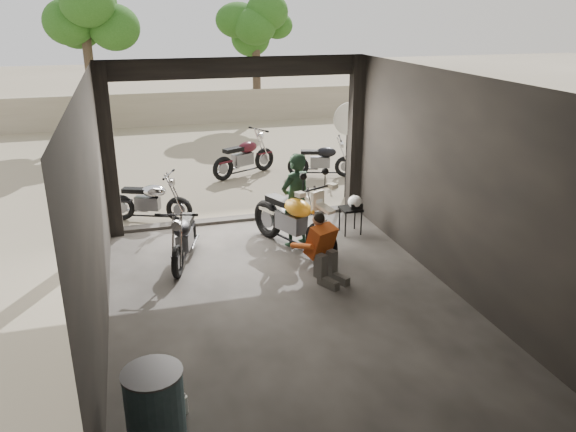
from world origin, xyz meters
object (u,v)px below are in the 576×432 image
left_bike (184,233)px  outside_bike_a (149,197)px  outside_bike_b (244,154)px  mechanic (326,251)px  outside_bike_c (322,157)px  helmet (355,202)px  oil_drum (155,411)px  main_bike (293,215)px  stool (351,211)px  sign_post (348,135)px  rider (296,200)px

left_bike → outside_bike_a: (-0.45, 2.12, -0.00)m
outside_bike_b → mechanic: outside_bike_b is taller
outside_bike_c → helmet: (-0.69, -3.83, 0.14)m
outside_bike_a → oil_drum: 6.40m
oil_drum → outside_bike_b: bearing=73.1°
main_bike → mechanic: 1.37m
stool → oil_drum: oil_drum is taller
stool → main_bike: bearing=-161.7°
left_bike → outside_bike_b: outside_bike_b is taller
mechanic → oil_drum: (-2.75, -2.89, -0.10)m
stool → sign_post: sign_post is taller
rider → left_bike: bearing=-19.8°
outside_bike_c → oil_drum: size_ratio=1.74×
main_bike → helmet: (1.31, 0.37, -0.00)m
main_bike → outside_bike_a: 3.18m
helmet → rider: bearing=-148.1°
outside_bike_b → mechanic: (-0.02, -6.23, -0.04)m
rider → sign_post: sign_post is taller
oil_drum → stool: bearing=50.3°
left_bike → oil_drum: left_bike is taller
outside_bike_b → rider: bearing=152.5°
stool → helmet: size_ratio=1.90×
main_bike → outside_bike_a: size_ratio=1.30×
outside_bike_a → sign_post: size_ratio=0.70×
mechanic → stool: 2.10m
outside_bike_a → helmet: outside_bike_a is taller
outside_bike_a → sign_post: bearing=-62.9°
outside_bike_b → helmet: outside_bike_b is taller
oil_drum → mechanic: bearing=46.5°
oil_drum → helmet: bearing=49.6°
outside_bike_c → sign_post: sign_post is taller
main_bike → outside_bike_c: (2.00, 4.20, -0.14)m
main_bike → outside_bike_c: main_bike is taller
helmet → outside_bike_b: bearing=127.5°
sign_post → oil_drum: bearing=-144.0°
oil_drum → left_bike: bearing=80.3°
left_bike → mechanic: size_ratio=1.42×
outside_bike_a → oil_drum: (-0.28, -6.39, -0.07)m
left_bike → sign_post: (3.90, 2.49, 0.91)m
outside_bike_a → oil_drum: outside_bike_a is taller
rider → stool: rider is taller
mechanic → outside_bike_a: bearing=99.7°
sign_post → outside_bike_a: bearing=165.2°
outside_bike_b → rider: size_ratio=0.99×
left_bike → mechanic: bearing=-17.4°
helmet → oil_drum: oil_drum is taller
rider → stool: size_ratio=3.27×
main_bike → oil_drum: (-2.62, -4.25, -0.22)m
stool → outside_bike_a: bearing=154.4°
oil_drum → sign_post: bearing=55.6°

